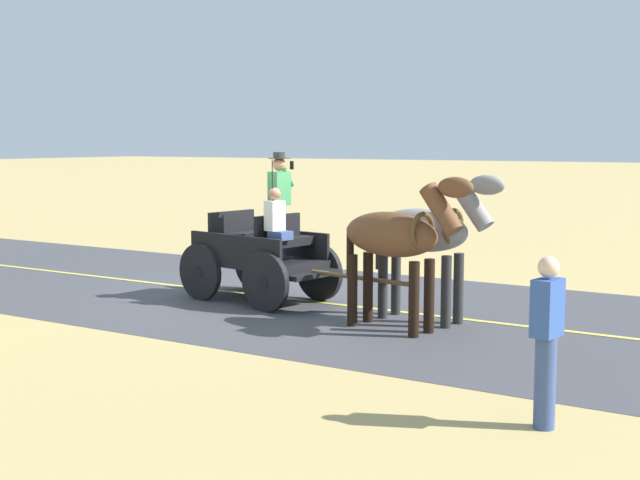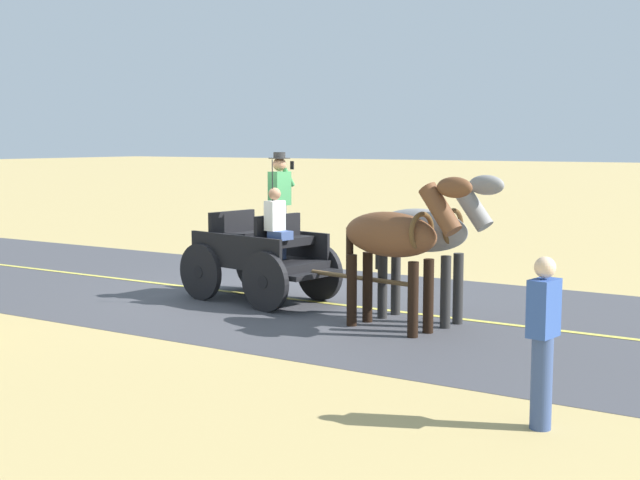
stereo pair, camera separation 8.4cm
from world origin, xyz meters
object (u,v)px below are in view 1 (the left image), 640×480
pedestrian_walking (546,338)px  horse_off_side (397,238)px  horse_drawn_carriage (263,253)px  horse_near_side (427,234)px

pedestrian_walking → horse_off_side: bearing=-134.6°
horse_drawn_carriage → horse_near_side: size_ratio=2.04×
horse_drawn_carriage → horse_near_side: bearing=87.9°
horse_near_side → pedestrian_walking: 4.76m
horse_near_side → pedestrian_walking: (3.74, 2.91, -0.46)m
horse_drawn_carriage → pedestrian_walking: (3.86, 5.96, 0.05)m
horse_off_side → pedestrian_walking: bearing=45.4°
horse_drawn_carriage → horse_off_side: bearing=73.5°
horse_near_side → pedestrian_walking: bearing=37.8°
horse_off_side → horse_near_side: bearing=170.7°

